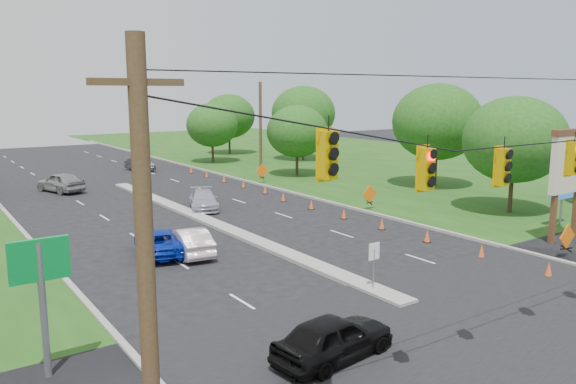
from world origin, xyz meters
TOP-DOWN VIEW (x-y plane):
  - ground at (0.00, 0.00)m, footprint 160.00×160.00m
  - grass_right at (30.00, 20.00)m, footprint 40.00×160.00m
  - cross_street at (0.00, 0.00)m, footprint 160.00×14.00m
  - curb_left at (-10.10, 30.00)m, footprint 0.25×110.00m
  - curb_right at (10.10, 30.00)m, footprint 0.25×110.00m
  - median at (0.00, 21.00)m, footprint 1.00×34.00m
  - median_sign at (0.00, 6.00)m, footprint 0.55×0.06m
  - signal_span at (-0.05, -1.00)m, footprint 25.60×0.32m
  - utility_pole_far_right at (12.50, 35.00)m, footprint 0.28×0.28m
  - pylon_sign at (14.31, 6.20)m, footprint 5.90×2.30m
  - cone_0 at (7.67, 3.00)m, footprint 0.32×0.32m
  - cone_1 at (7.67, 6.50)m, footprint 0.32×0.32m
  - cone_2 at (7.67, 10.00)m, footprint 0.32×0.32m
  - cone_3 at (7.67, 13.50)m, footprint 0.32×0.32m
  - cone_4 at (7.67, 17.00)m, footprint 0.32×0.32m
  - cone_5 at (7.67, 20.50)m, footprint 0.32×0.32m
  - cone_6 at (7.67, 24.00)m, footprint 0.32×0.32m
  - cone_7 at (8.27, 27.50)m, footprint 0.32×0.32m
  - cone_8 at (8.27, 31.00)m, footprint 0.32×0.32m
  - cone_9 at (8.27, 34.50)m, footprint 0.32×0.32m
  - cone_10 at (8.27, 38.00)m, footprint 0.32×0.32m
  - cone_11 at (8.27, 41.50)m, footprint 0.32×0.32m
  - work_sign_0 at (10.80, 4.00)m, footprint 1.27×0.58m
  - work_sign_1 at (10.80, 18.00)m, footprint 1.27×0.58m
  - work_sign_2 at (10.80, 32.00)m, footprint 1.27×0.58m
  - tree_7 at (18.00, 12.00)m, footprint 6.72×6.72m
  - tree_8 at (22.00, 22.00)m, footprint 7.56×7.56m
  - tree_9 at (16.00, 34.00)m, footprint 5.88×5.88m
  - tree_10 at (24.00, 44.00)m, footprint 7.56×7.56m
  - tree_11 at (20.00, 55.00)m, footprint 6.72×6.72m
  - tree_12 at (14.00, 48.00)m, footprint 5.88×5.88m
  - black_sedan at (-5.08, 2.29)m, footprint 4.36×2.19m
  - white_sedan at (-3.95, 15.16)m, footprint 2.00×4.32m
  - blue_pickup at (-5.20, 16.06)m, footprint 3.36×5.12m
  - silver_car_far at (1.55, 24.87)m, footprint 3.36×4.87m
  - silver_car_oncoming at (-5.05, 37.62)m, footprint 3.32×5.13m
  - dark_car_receding at (4.64, 46.14)m, footprint 2.07×4.23m

SIDE VIEW (x-z plane):
  - ground at x=0.00m, z-range 0.00..0.00m
  - grass_right at x=30.00m, z-range -0.03..0.03m
  - cross_street at x=0.00m, z-range -0.01..0.01m
  - curb_left at x=-10.10m, z-range -0.08..0.08m
  - curb_right at x=10.10m, z-range -0.08..0.08m
  - median at x=0.00m, z-range -0.09..0.09m
  - cone_0 at x=7.67m, z-range 0.00..0.70m
  - cone_1 at x=7.67m, z-range 0.00..0.70m
  - cone_2 at x=7.67m, z-range 0.00..0.70m
  - cone_3 at x=7.67m, z-range 0.00..0.70m
  - cone_4 at x=7.67m, z-range 0.00..0.70m
  - cone_5 at x=7.67m, z-range 0.00..0.70m
  - cone_6 at x=7.67m, z-range 0.00..0.70m
  - cone_7 at x=8.27m, z-range 0.00..0.70m
  - cone_8 at x=8.27m, z-range 0.00..0.70m
  - cone_9 at x=8.27m, z-range 0.00..0.70m
  - cone_10 at x=8.27m, z-range 0.00..0.70m
  - cone_11 at x=8.27m, z-range 0.00..0.70m
  - blue_pickup at x=-5.20m, z-range 0.00..1.31m
  - silver_car_far at x=1.55m, z-range 0.00..1.31m
  - dark_car_receding at x=4.64m, z-range 0.00..1.34m
  - white_sedan at x=-3.95m, z-range 0.00..1.37m
  - black_sedan at x=-5.08m, z-range 0.00..1.42m
  - silver_car_oncoming at x=-5.05m, z-range 0.00..1.63m
  - work_sign_0 at x=10.80m, z-range 0.41..1.78m
  - work_sign_1 at x=10.80m, z-range 0.41..1.78m
  - work_sign_2 at x=10.80m, z-range 0.41..1.78m
  - median_sign at x=0.00m, z-range 0.44..2.49m
  - pylon_sign at x=14.31m, z-range 0.94..7.06m
  - tree_9 at x=16.00m, z-range 0.91..7.77m
  - tree_12 at x=14.00m, z-range 0.91..7.77m
  - utility_pole_far_right at x=12.50m, z-range 0.00..9.00m
  - tree_7 at x=18.00m, z-range 1.04..8.88m
  - tree_11 at x=20.00m, z-range 1.04..8.88m
  - signal_span at x=-0.05m, z-range 0.47..9.47m
  - tree_8 at x=22.00m, z-range 1.17..9.99m
  - tree_10 at x=24.00m, z-range 1.17..9.99m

